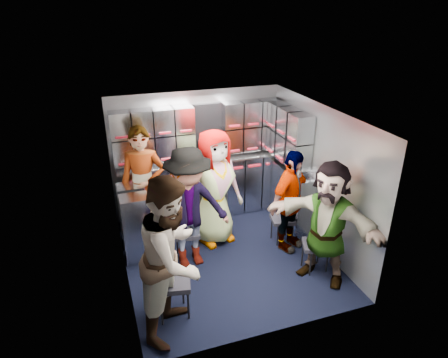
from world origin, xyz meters
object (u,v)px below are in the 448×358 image
object	(u,v)px
attendant_standing	(144,187)
attendant_arc_e	(327,223)
jump_seat_near_left	(172,284)
jump_seat_center	(211,214)
attendant_arc_a	(173,257)
attendant_arc_c	(215,188)
jump_seat_mid_left	(187,234)
attendant_arc_d	(290,201)
jump_seat_near_right	(316,246)
attendant_arc_b	(189,209)
jump_seat_mid_right	(283,220)

from	to	relation	value
attendant_standing	attendant_arc_e	xyz separation A→B (m)	(2.04, -1.66, -0.07)
jump_seat_near_left	jump_seat_center	distance (m)	1.82
attendant_arc_a	attendant_arc_c	xyz separation A→B (m)	(0.95, 1.55, -0.05)
jump_seat_mid_left	attendant_arc_e	distance (m)	1.94
jump_seat_center	attendant_arc_a	xyz separation A→B (m)	(-0.95, -1.73, 0.57)
attendant_arc_a	attendant_standing	bearing A→B (deg)	35.57
attendant_arc_a	attendant_arc_d	xyz separation A→B (m)	(1.91, 1.00, -0.16)
jump_seat_near_left	jump_seat_mid_left	size ratio (longest dim) A/B	1.21
jump_seat_center	jump_seat_near_right	world-z (taller)	jump_seat_near_right
attendant_arc_b	attendant_arc_e	distance (m)	1.79
jump_seat_mid_left	attendant_arc_a	size ratio (longest dim) A/B	0.22
jump_seat_near_right	attendant_arc_b	distance (m)	1.78
jump_seat_center	jump_seat_near_right	size ratio (longest dim) A/B	0.93
jump_seat_center	attendant_arc_b	xyz separation A→B (m)	(-0.51, -0.65, 0.51)
jump_seat_mid_left	jump_seat_near_left	bearing A→B (deg)	-112.53
attendant_arc_b	attendant_arc_c	xyz separation A→B (m)	(0.51, 0.47, 0.02)
attendant_arc_c	attendant_arc_d	distance (m)	1.11
attendant_arc_c	attendant_arc_e	world-z (taller)	attendant_arc_c
jump_seat_center	attendant_arc_d	bearing A→B (deg)	-37.22
attendant_arc_b	attendant_arc_e	xyz separation A→B (m)	(1.57, -0.86, -0.03)
attendant_arc_b	jump_seat_mid_right	bearing A→B (deg)	-0.61
attendant_standing	attendant_arc_e	bearing A→B (deg)	-22.75
jump_seat_center	attendant_arc_a	bearing A→B (deg)	-118.84
jump_seat_mid_left	attendant_arc_b	size ratio (longest dim) A/B	0.24
jump_seat_near_left	jump_seat_near_right	distance (m)	2.03
attendant_arc_c	attendant_arc_e	size ratio (longest dim) A/B	1.06
attendant_arc_b	attendant_arc_a	bearing A→B (deg)	-117.27
attendant_standing	jump_seat_mid_right	bearing A→B (deg)	-3.48
jump_seat_mid_right	attendant_arc_a	xyz separation A→B (m)	(-1.91, -1.18, 0.57)
jump_seat_mid_right	attendant_arc_c	size ratio (longest dim) A/B	0.23
jump_seat_near_left	attendant_standing	bearing A→B (deg)	90.95
jump_seat_near_left	attendant_arc_d	world-z (taller)	attendant_arc_d
attendant_arc_a	attendant_arc_b	distance (m)	1.17
attendant_arc_d	attendant_arc_a	bearing A→B (deg)	177.68
jump_seat_center	jump_seat_near_right	bearing A→B (deg)	-51.32
attendant_arc_e	attendant_arc_b	bearing A→B (deg)	-154.26
jump_seat_near_left	attendant_arc_e	size ratio (longest dim) A/B	0.30
attendant_arc_a	attendant_arc_b	world-z (taller)	attendant_arc_a
jump_seat_mid_right	attendant_standing	world-z (taller)	attendant_standing
attendant_standing	attendant_arc_a	size ratio (longest dim) A/B	0.97
attendant_standing	attendant_arc_b	xyz separation A→B (m)	(0.48, -0.80, -0.04)
jump_seat_mid_right	jump_seat_near_left	bearing A→B (deg)	-152.27
attendant_arc_b	jump_seat_near_left	bearing A→B (deg)	-121.21
jump_seat_near_right	attendant_arc_c	bearing A→B (deg)	132.80
jump_seat_center	jump_seat_mid_right	xyz separation A→B (m)	(0.96, -0.55, -0.00)
attendant_arc_a	attendant_arc_b	xyz separation A→B (m)	(0.45, 1.08, -0.07)
jump_seat_mid_left	attendant_arc_b	xyz separation A→B (m)	(-0.00, -0.18, 0.50)
attendant_standing	jump_seat_near_left	bearing A→B (deg)	-72.76
jump_seat_mid_right	attendant_arc_e	size ratio (longest dim) A/B	0.24
jump_seat_center	attendant_arc_c	world-z (taller)	attendant_arc_c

